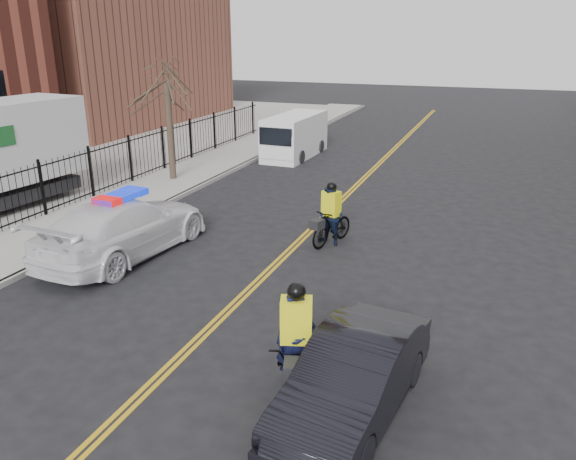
# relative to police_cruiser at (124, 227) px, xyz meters

# --- Properties ---
(ground) EXTENTS (120.00, 120.00, 0.00)m
(ground) POSITION_rel_police_cruiser_xyz_m (4.36, -2.23, -0.85)
(ground) COLOR black
(ground) RESTS_ON ground
(center_line_left) EXTENTS (0.10, 60.00, 0.01)m
(center_line_left) POSITION_rel_police_cruiser_xyz_m (4.28, 5.77, -0.85)
(center_line_left) COLOR gold
(center_line_left) RESTS_ON ground
(center_line_right) EXTENTS (0.10, 60.00, 0.01)m
(center_line_right) POSITION_rel_police_cruiser_xyz_m (4.44, 5.77, -0.85)
(center_line_right) COLOR gold
(center_line_right) RESTS_ON ground
(sidewalk) EXTENTS (3.00, 60.00, 0.15)m
(sidewalk) POSITION_rel_police_cruiser_xyz_m (-3.14, 5.77, -0.78)
(sidewalk) COLOR gray
(sidewalk) RESTS_ON ground
(curb) EXTENTS (0.20, 60.00, 0.15)m
(curb) POSITION_rel_police_cruiser_xyz_m (-1.64, 5.77, -0.78)
(curb) COLOR gray
(curb) RESTS_ON ground
(iron_fence) EXTENTS (0.12, 28.00, 2.00)m
(iron_fence) POSITION_rel_police_cruiser_xyz_m (-4.64, 5.77, 0.15)
(iron_fence) COLOR black
(iron_fence) RESTS_ON ground
(warehouse_far) EXTENTS (14.00, 18.00, 14.00)m
(warehouse_far) POSITION_rel_police_cruiser_xyz_m (-18.64, 21.77, 6.15)
(warehouse_far) COLOR brown
(warehouse_far) RESTS_ON ground
(street_tree) EXTENTS (3.20, 3.20, 4.80)m
(street_tree) POSITION_rel_police_cruiser_xyz_m (-3.24, 7.77, 2.68)
(street_tree) COLOR #362920
(street_tree) RESTS_ON sidewalk
(police_cruiser) EXTENTS (2.80, 5.99, 1.85)m
(police_cruiser) POSITION_rel_police_cruiser_xyz_m (0.00, 0.00, 0.00)
(police_cruiser) COLOR white
(police_cruiser) RESTS_ON ground
(dark_sedan) EXTENTS (2.01, 4.44, 1.41)m
(dark_sedan) POSITION_rel_police_cruiser_xyz_m (8.02, -4.71, -0.15)
(dark_sedan) COLOR black
(dark_sedan) RESTS_ON ground
(cargo_van) EXTENTS (2.07, 5.12, 2.13)m
(cargo_van) POSITION_rel_police_cruiser_xyz_m (-0.14, 14.47, 0.19)
(cargo_van) COLOR white
(cargo_van) RESTS_ON ground
(cyclist_near) EXTENTS (1.37, 2.27, 2.11)m
(cyclist_near) POSITION_rel_police_cruiser_xyz_m (6.88, -4.38, -0.12)
(cyclist_near) COLOR black
(cyclist_near) RESTS_ON ground
(cyclist_far) EXTENTS (1.15, 2.01, 1.96)m
(cyclist_far) POSITION_rel_police_cruiser_xyz_m (5.32, 2.94, -0.08)
(cyclist_far) COLOR black
(cyclist_far) RESTS_ON ground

